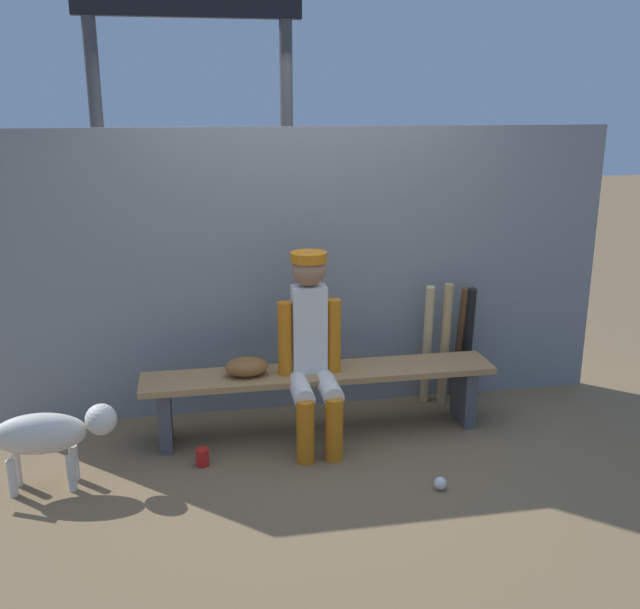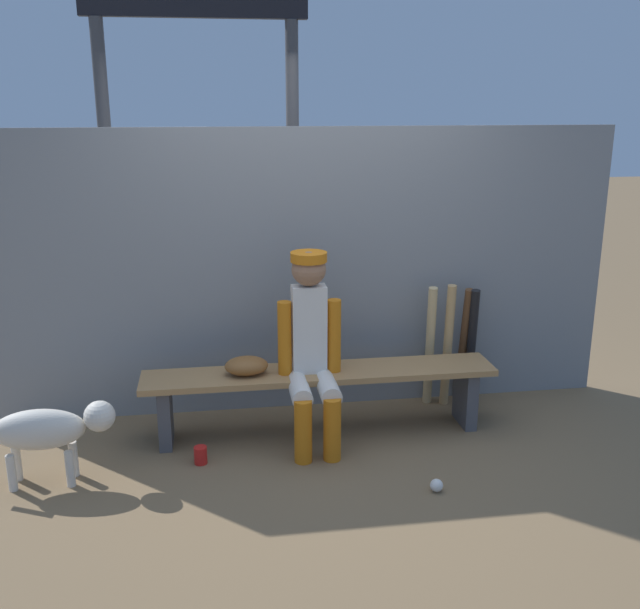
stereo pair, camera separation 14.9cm
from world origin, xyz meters
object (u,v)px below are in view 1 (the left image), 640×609
(baseball_glove, at_px, (247,367))
(bat_wood_dark, at_px, (460,343))
(bat_wood_tan, at_px, (445,345))
(bat_aluminum_black, at_px, (468,345))
(cup_on_bench, at_px, (292,363))
(player_seated, at_px, (312,344))
(scoreboard, at_px, (196,18))
(dog, at_px, (50,434))
(cup_on_ground, at_px, (202,457))
(bat_wood_natural, at_px, (427,345))
(baseball, at_px, (440,483))
(dugout_bench, at_px, (320,385))

(baseball_glove, xyz_separation_m, bat_wood_dark, (1.59, 0.38, -0.07))
(baseball_glove, xyz_separation_m, bat_wood_tan, (1.45, 0.31, -0.05))
(bat_wood_tan, xyz_separation_m, bat_aluminum_black, (0.18, 0.02, -0.02))
(baseball_glove, bearing_deg, bat_wood_tan, 11.93)
(cup_on_bench, bearing_deg, bat_wood_tan, 14.10)
(bat_aluminum_black, bearing_deg, player_seated, -160.73)
(bat_wood_dark, height_order, scoreboard, scoreboard)
(bat_wood_tan, bearing_deg, dog, -164.58)
(baseball_glove, relative_size, cup_on_ground, 2.55)
(dog, bearing_deg, player_seated, 11.15)
(cup_on_ground, bearing_deg, scoreboard, 85.86)
(cup_on_ground, height_order, scoreboard, scoreboard)
(bat_wood_natural, xyz_separation_m, bat_aluminum_black, (0.31, -0.01, -0.01))
(baseball_glove, xyz_separation_m, cup_on_ground, (-0.31, -0.31, -0.45))
(bat_aluminum_black, bearing_deg, scoreboard, 150.73)
(dog, bearing_deg, bat_wood_natural, 16.70)
(player_seated, relative_size, dog, 1.47)
(bat_wood_tan, bearing_deg, cup_on_bench, -165.90)
(player_seated, xyz_separation_m, bat_wood_natural, (0.92, 0.44, -0.21))
(bat_wood_tan, relative_size, baseball, 12.37)
(dugout_bench, bearing_deg, bat_wood_natural, 21.43)
(dugout_bench, bearing_deg, bat_aluminum_black, 15.71)
(bat_wood_natural, distance_m, bat_aluminum_black, 0.31)
(cup_on_ground, xyz_separation_m, dog, (-0.84, -0.10, 0.28))
(cup_on_ground, bearing_deg, dog, -173.26)
(baseball, bearing_deg, bat_aluminum_black, 62.51)
(bat_aluminum_black, height_order, cup_on_ground, bat_aluminum_black)
(dugout_bench, distance_m, baseball, 1.05)
(dog, bearing_deg, bat_wood_dark, 16.01)
(player_seated, relative_size, cup_on_ground, 11.29)
(bat_aluminum_black, bearing_deg, dog, -165.20)
(dugout_bench, height_order, cup_on_bench, cup_on_bench)
(bat_wood_natural, bearing_deg, baseball_glove, -165.93)
(dugout_bench, height_order, cup_on_ground, dugout_bench)
(baseball_glove, xyz_separation_m, baseball, (1.03, -0.84, -0.47))
(bat_wood_dark, relative_size, dog, 1.04)
(bat_aluminum_black, relative_size, cup_on_bench, 7.95)
(dugout_bench, xyz_separation_m, cup_on_bench, (-0.18, 0.02, 0.16))
(cup_on_ground, height_order, dog, dog)
(bat_aluminum_black, distance_m, dog, 2.88)
(baseball_glove, height_order, dog, baseball_glove)
(player_seated, xyz_separation_m, bat_aluminum_black, (1.23, 0.43, -0.23))
(cup_on_ground, bearing_deg, player_seated, 16.16)
(baseball, height_order, cup_on_ground, cup_on_ground)
(cup_on_bench, xyz_separation_m, scoreboard, (-0.48, 1.33, 2.23))
(baseball, height_order, scoreboard, scoreboard)
(bat_wood_natural, distance_m, cup_on_ground, 1.80)
(bat_wood_natural, relative_size, cup_on_ground, 8.21)
(player_seated, bearing_deg, bat_wood_dark, 22.05)
(baseball, bearing_deg, baseball_glove, 140.53)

